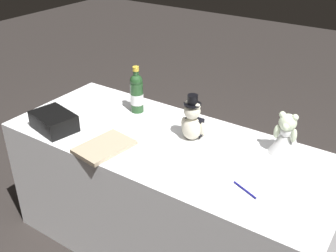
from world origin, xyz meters
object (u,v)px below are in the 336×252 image
(teddy_bear_groom, at_px, (193,122))
(signing_pen, at_px, (246,190))
(gift_case_black, at_px, (54,121))
(champagne_bottle, at_px, (137,93))
(guestbook, at_px, (104,147))
(teddy_bear_bride, at_px, (286,135))

(teddy_bear_groom, relative_size, signing_pen, 1.87)
(signing_pen, bearing_deg, gift_case_black, 4.02)
(champagne_bottle, height_order, signing_pen, champagne_bottle)
(signing_pen, distance_m, guestbook, 0.80)
(teddy_bear_groom, xyz_separation_m, teddy_bear_bride, (-0.48, -0.16, -0.00))
(teddy_bear_groom, height_order, champagne_bottle, champagne_bottle)
(signing_pen, bearing_deg, teddy_bear_groom, -31.71)
(gift_case_black, bearing_deg, teddy_bear_groom, -153.43)
(teddy_bear_bride, xyz_separation_m, signing_pen, (0.03, 0.44, -0.10))
(champagne_bottle, xyz_separation_m, signing_pen, (-0.93, 0.38, -0.12))
(teddy_bear_bride, xyz_separation_m, gift_case_black, (1.21, 0.52, -0.05))
(teddy_bear_groom, relative_size, guestbook, 0.89)
(champagne_bottle, relative_size, guestbook, 0.99)
(champagne_bottle, relative_size, signing_pen, 2.09)
(champagne_bottle, bearing_deg, teddy_bear_groom, 168.43)
(teddy_bear_groom, height_order, signing_pen, teddy_bear_groom)
(teddy_bear_groom, distance_m, champagne_bottle, 0.48)
(teddy_bear_bride, height_order, signing_pen, teddy_bear_bride)
(teddy_bear_bride, height_order, champagne_bottle, champagne_bottle)
(teddy_bear_bride, height_order, gift_case_black, teddy_bear_bride)
(signing_pen, height_order, guestbook, guestbook)
(signing_pen, bearing_deg, guestbook, 6.01)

